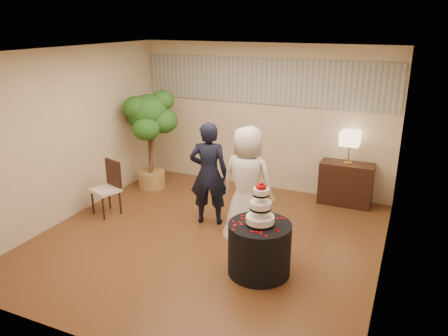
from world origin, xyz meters
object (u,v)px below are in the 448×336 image
at_px(groom, 209,174).
at_px(console, 346,184).
at_px(wedding_cake, 261,204).
at_px(side_chair, 105,189).
at_px(bride, 247,181).
at_px(table_lamp, 349,148).
at_px(cake_table, 259,249).
at_px(ficus_tree, 150,140).

relative_size(groom, console, 1.83).
height_order(wedding_cake, side_chair, wedding_cake).
distance_m(bride, table_lamp, 2.18).
bearing_deg(table_lamp, wedding_cake, -103.33).
height_order(console, table_lamp, table_lamp).
distance_m(bride, cake_table, 1.26).
height_order(groom, table_lamp, groom).
xyz_separation_m(groom, wedding_cake, (1.27, -1.11, 0.14)).
bearing_deg(table_lamp, console, 0.00).
relative_size(bride, wedding_cake, 2.99).
distance_m(console, side_chair, 4.25).
xyz_separation_m(groom, side_chair, (-1.75, -0.43, -0.38)).
distance_m(bride, side_chair, 2.51).
height_order(bride, wedding_cake, bride).
relative_size(bride, cake_table, 2.09).
relative_size(wedding_cake, table_lamp, 0.99).
xyz_separation_m(groom, console, (1.93, 1.68, -0.46)).
xyz_separation_m(wedding_cake, side_chair, (-3.02, 0.67, -0.53)).
xyz_separation_m(table_lamp, side_chair, (-3.68, -2.12, -0.60)).
bearing_deg(console, table_lamp, 0.00).
bearing_deg(side_chair, cake_table, 6.47).
bearing_deg(cake_table, side_chair, 167.41).
distance_m(wedding_cake, side_chair, 3.14).
bearing_deg(ficus_tree, side_chair, -90.42).
bearing_deg(ficus_tree, groom, -29.23).
xyz_separation_m(bride, ficus_tree, (-2.44, 1.08, 0.12)).
bearing_deg(side_chair, table_lamp, 48.98).
bearing_deg(side_chair, console, 48.98).
distance_m(console, ficus_tree, 3.79).
bearing_deg(ficus_tree, console, 10.91).
height_order(ficus_tree, side_chair, ficus_tree).
xyz_separation_m(cake_table, wedding_cake, (0.00, 0.00, 0.64)).
bearing_deg(wedding_cake, cake_table, 0.00).
distance_m(cake_table, ficus_tree, 3.71).
relative_size(cake_table, wedding_cake, 1.43).
bearing_deg(wedding_cake, side_chair, 167.41).
distance_m(cake_table, console, 2.87).
relative_size(bride, side_chair, 1.84).
bearing_deg(side_chair, wedding_cake, 6.47).
relative_size(wedding_cake, ficus_tree, 0.29).
bearing_deg(groom, side_chair, -2.62).
distance_m(wedding_cake, table_lamp, 2.87).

